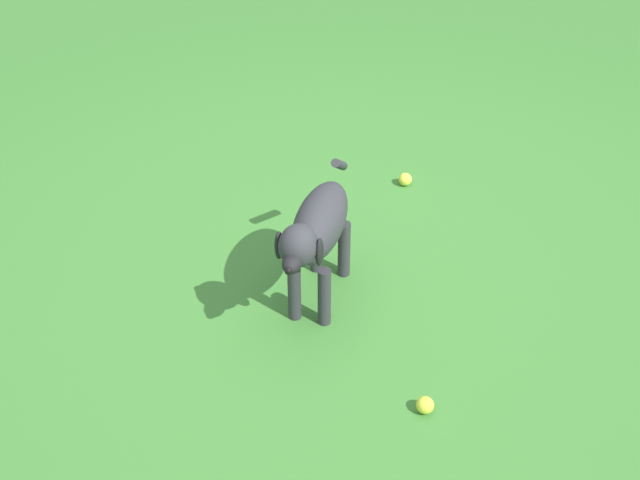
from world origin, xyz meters
TOP-DOWN VIEW (x-y plane):
  - ground at (0.00, 0.00)m, footprint 14.00×14.00m
  - dog at (-0.06, -0.23)m, footprint 0.35×0.80m
  - tennis_ball_0 at (-0.17, 0.77)m, footprint 0.07×0.07m
  - tennis_ball_1 at (0.60, -0.54)m, footprint 0.07×0.07m

SIDE VIEW (x-z plane):
  - ground at x=0.00m, z-range 0.00..0.00m
  - tennis_ball_0 at x=-0.17m, z-range 0.00..0.07m
  - tennis_ball_1 at x=0.60m, z-range 0.00..0.07m
  - dog at x=-0.06m, z-range 0.09..0.65m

